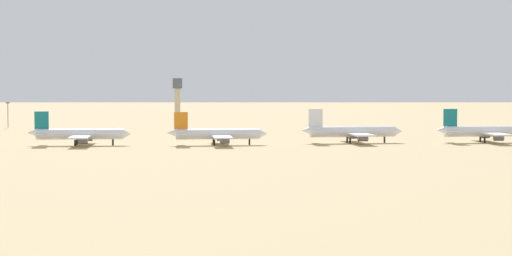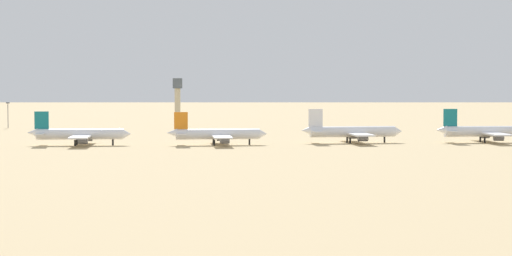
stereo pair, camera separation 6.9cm
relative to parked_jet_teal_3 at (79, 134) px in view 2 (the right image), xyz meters
name	(u,v)px [view 2 (the right image)]	position (x,y,z in m)	size (l,w,h in m)	color
ground	(216,147)	(51.30, -11.80, -4.23)	(4000.00, 4000.00, 0.00)	tan
ridge_center	(209,72)	(96.15, 929.04, 30.30)	(394.58, 352.31, 69.06)	slate
ridge_east	(375,56)	(359.58, 1071.67, 55.75)	(325.42, 224.09, 119.95)	slate
parked_jet_teal_3	(79,134)	(0.00, 0.00, 0.00)	(39.02, 32.75, 12.90)	white
parked_jet_orange_4	(217,134)	(51.94, -3.54, -0.09)	(38.15, 31.94, 12.63)	white
parked_jet_white_5	(352,132)	(105.21, 2.81, 0.18)	(40.64, 34.11, 13.44)	white
parked_jet_teal_6	(485,131)	(158.38, 0.45, 0.15)	(40.29, 33.68, 13.35)	white
control_tower	(177,96)	(40.11, 163.51, 11.11)	(5.20, 5.20, 25.42)	#C6B793
light_pole_mid	(8,113)	(-46.94, 132.26, 3.47)	(1.80, 0.50, 13.07)	#59595E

